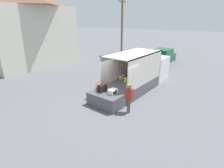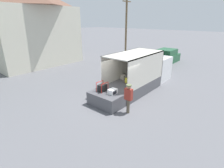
{
  "view_description": "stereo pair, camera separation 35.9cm",
  "coord_description": "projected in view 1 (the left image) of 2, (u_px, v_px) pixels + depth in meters",
  "views": [
    {
      "loc": [
        -8.24,
        -6.29,
        5.09
      ],
      "look_at": [
        -0.41,
        -0.2,
        1.39
      ],
      "focal_mm": 28.0,
      "sensor_mm": 36.0,
      "label": 1
    },
    {
      "loc": [
        -8.02,
        -6.57,
        5.09
      ],
      "look_at": [
        -0.41,
        -0.2,
        1.39
      ],
      "focal_mm": 28.0,
      "sensor_mm": 36.0,
      "label": 2
    }
  ],
  "objects": [
    {
      "name": "utility_pole",
      "position": [
        122.0,
        26.0,
        25.19
      ],
      "size": [
        1.8,
        0.28,
        7.97
      ],
      "color": "brown",
      "rests_on": "ground"
    },
    {
      "name": "box_truck",
      "position": [
        143.0,
        74.0,
        14.13
      ],
      "size": [
        6.94,
        2.18,
        2.86
      ],
      "color": "white",
      "rests_on": "ground"
    },
    {
      "name": "microwave",
      "position": [
        113.0,
        92.0,
        10.52
      ],
      "size": [
        0.53,
        0.41,
        0.3
      ],
      "color": "white",
      "rests_on": "tailgate_deck"
    },
    {
      "name": "pickup_truck_green",
      "position": [
        160.0,
        57.0,
        21.42
      ],
      "size": [
        5.5,
        2.06,
        1.63
      ],
      "color": "#1E5633",
      "rests_on": "ground"
    },
    {
      "name": "ground_plane",
      "position": [
        113.0,
        101.0,
        11.49
      ],
      "size": [
        160.0,
        160.0,
        0.0
      ],
      "primitive_type": "plane",
      "color": "slate"
    },
    {
      "name": "house_backdrop",
      "position": [
        27.0,
        25.0,
        19.48
      ],
      "size": [
        9.49,
        6.6,
        8.68
      ],
      "color": "beige",
      "rests_on": "ground"
    },
    {
      "name": "worker_person",
      "position": [
        129.0,
        96.0,
        9.76
      ],
      "size": [
        0.31,
        0.44,
        1.73
      ],
      "color": "brown",
      "rests_on": "ground"
    },
    {
      "name": "tailgate_deck",
      "position": [
        106.0,
        99.0,
        10.83
      ],
      "size": [
        1.41,
        2.07,
        0.84
      ],
      "primitive_type": "cube",
      "color": "#4C4C51",
      "rests_on": "ground"
    },
    {
      "name": "portable_generator",
      "position": [
        102.0,
        88.0,
        10.89
      ],
      "size": [
        0.65,
        0.47,
        0.59
      ],
      "color": "black",
      "rests_on": "tailgate_deck"
    }
  ]
}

